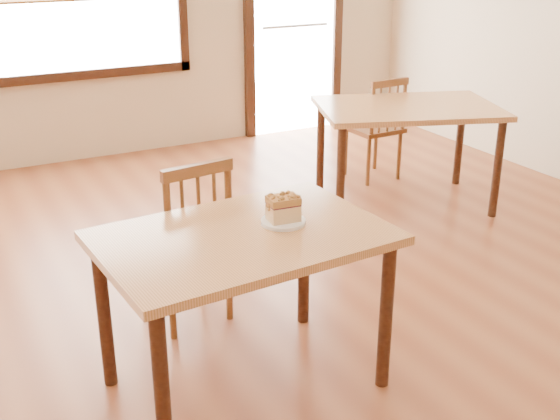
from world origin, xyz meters
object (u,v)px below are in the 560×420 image
at_px(cafe_chair_main, 187,239).
at_px(cafe_chair_second, 376,127).
at_px(cafe_table_main, 243,255).
at_px(cafe_table_second, 407,118).
at_px(cake_slice, 283,207).
at_px(plate, 283,222).

xyz_separation_m(cafe_chair_main, cafe_chair_second, (2.18, 1.41, -0.03)).
distance_m(cafe_table_main, cafe_table_second, 2.53).
relative_size(cafe_chair_main, cafe_table_second, 0.61).
height_order(cafe_chair_main, cafe_table_second, cafe_chair_main).
bearing_deg(cake_slice, cafe_table_main, -169.36).
bearing_deg(cafe_chair_main, cafe_table_second, -164.73).
relative_size(cafe_table_main, cafe_chair_second, 1.44).
bearing_deg(cafe_chair_second, cafe_chair_main, 30.43).
xyz_separation_m(cafe_chair_main, cake_slice, (0.21, -0.65, 0.36)).
distance_m(cafe_table_second, cake_slice, 2.37).
relative_size(cafe_table_second, cake_slice, 9.90).
height_order(cafe_table_second, cafe_chair_second, cafe_chair_second).
relative_size(plate, cake_slice, 1.29).
xyz_separation_m(cafe_table_main, plate, (0.20, 0.02, 0.11)).
distance_m(cafe_chair_second, plate, 2.87).
distance_m(cafe_table_main, cafe_chair_main, 0.69).
bearing_deg(plate, cafe_chair_main, 107.93).
xyz_separation_m(cafe_table_main, cafe_chair_main, (-0.01, 0.67, -0.19)).
height_order(cafe_chair_main, cafe_chair_second, cafe_chair_main).
xyz_separation_m(cafe_chair_second, plate, (-1.97, -2.06, 0.32)).
bearing_deg(cafe_chair_second, cake_slice, 43.82).
bearing_deg(cafe_chair_main, cafe_table_main, 83.57).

